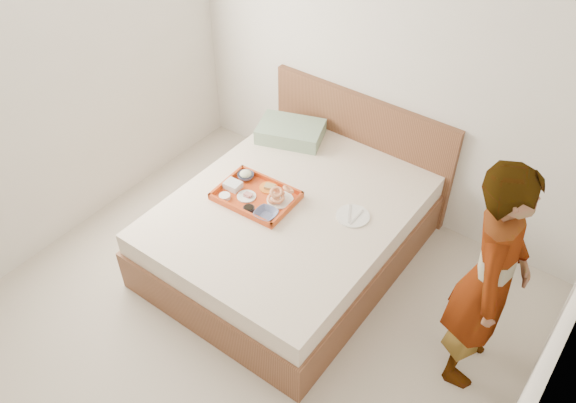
# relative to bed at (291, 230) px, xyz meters

# --- Properties ---
(ground) EXTENTS (3.50, 4.00, 0.01)m
(ground) POSITION_rel_bed_xyz_m (0.14, -1.00, -0.27)
(ground) COLOR #BBAE9E
(ground) RESTS_ON ground
(wall_back) EXTENTS (3.50, 0.01, 2.60)m
(wall_back) POSITION_rel_bed_xyz_m (0.14, 1.00, 1.04)
(wall_back) COLOR silver
(wall_back) RESTS_ON ground
(wall_left) EXTENTS (0.01, 4.00, 2.60)m
(wall_left) POSITION_rel_bed_xyz_m (-1.61, -1.00, 1.04)
(wall_left) COLOR silver
(wall_left) RESTS_ON ground
(wall_right) EXTENTS (0.01, 4.00, 2.60)m
(wall_right) POSITION_rel_bed_xyz_m (1.89, -1.00, 1.04)
(wall_right) COLOR silver
(wall_right) RESTS_ON ground
(bed) EXTENTS (1.65, 2.00, 0.53)m
(bed) POSITION_rel_bed_xyz_m (0.00, 0.00, 0.00)
(bed) COLOR brown
(bed) RESTS_ON ground
(headboard) EXTENTS (1.65, 0.06, 0.95)m
(headboard) POSITION_rel_bed_xyz_m (0.00, 0.97, 0.21)
(headboard) COLOR brown
(headboard) RESTS_ON ground
(pillow) EXTENTS (0.61, 0.51, 0.13)m
(pillow) POSITION_rel_bed_xyz_m (-0.48, 0.66, 0.33)
(pillow) COLOR gray
(pillow) RESTS_ON bed
(tray) EXTENTS (0.59, 0.44, 0.05)m
(tray) POSITION_rel_bed_xyz_m (-0.24, -0.10, 0.29)
(tray) COLOR #CF5114
(tray) RESTS_ON bed
(prawn_plate) EXTENTS (0.21, 0.21, 0.01)m
(prawn_plate) POSITION_rel_bed_xyz_m (-0.07, -0.03, 0.29)
(prawn_plate) COLOR white
(prawn_plate) RESTS_ON tray
(navy_bowl_big) EXTENTS (0.17, 0.17, 0.04)m
(navy_bowl_big) POSITION_rel_bed_xyz_m (-0.05, -0.22, 0.30)
(navy_bowl_big) COLOR navy
(navy_bowl_big) RESTS_ON tray
(sauce_dish) EXTENTS (0.09, 0.09, 0.03)m
(sauce_dish) POSITION_rel_bed_xyz_m (-0.19, -0.25, 0.30)
(sauce_dish) COLOR black
(sauce_dish) RESTS_ON tray
(meat_plate) EXTENTS (0.15, 0.15, 0.01)m
(meat_plate) POSITION_rel_bed_xyz_m (-0.29, -0.15, 0.29)
(meat_plate) COLOR white
(meat_plate) RESTS_ON tray
(bread_plate) EXTENTS (0.14, 0.14, 0.01)m
(bread_plate) POSITION_rel_bed_xyz_m (-0.22, 0.03, 0.29)
(bread_plate) COLOR orange
(bread_plate) RESTS_ON tray
(salad_bowl) EXTENTS (0.13, 0.13, 0.04)m
(salad_bowl) POSITION_rel_bed_xyz_m (-0.44, 0.02, 0.30)
(salad_bowl) COLOR navy
(salad_bowl) RESTS_ON tray
(plastic_tub) EXTENTS (0.12, 0.10, 0.05)m
(plastic_tub) POSITION_rel_bed_xyz_m (-0.44, -0.13, 0.31)
(plastic_tub) COLOR silver
(plastic_tub) RESTS_ON tray
(cheese_round) EXTENTS (0.09, 0.09, 0.03)m
(cheese_round) POSITION_rel_bed_xyz_m (-0.41, -0.25, 0.30)
(cheese_round) COLOR white
(cheese_round) RESTS_ON tray
(dinner_plate) EXTENTS (0.28, 0.28, 0.01)m
(dinner_plate) POSITION_rel_bed_xyz_m (0.44, 0.15, 0.27)
(dinner_plate) COLOR white
(dinner_plate) RESTS_ON bed
(person) EXTENTS (0.49, 0.66, 1.63)m
(person) POSITION_rel_bed_xyz_m (1.48, -0.10, 0.55)
(person) COLOR silver
(person) RESTS_ON ground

